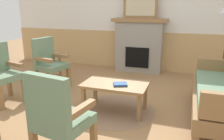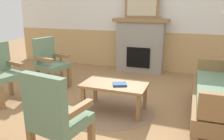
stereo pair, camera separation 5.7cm
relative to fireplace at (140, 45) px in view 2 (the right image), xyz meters
The scene contains 12 objects.
ground_plane 2.44m from the fireplace, 90.00° to the right, with size 14.00×14.00×0.00m, color #997047.
wall_back 0.70m from the fireplace, 90.00° to the left, with size 7.20×0.14×2.70m.
fireplace is the anchor object (origin of this frame).
framed_picture 0.91m from the fireplace, 90.00° to the left, with size 0.80×0.04×0.56m.
couch 2.66m from the fireplace, 51.13° to the right, with size 0.70×1.80×0.98m.
coffee_table 2.33m from the fireplace, 86.09° to the right, with size 0.96×0.56×0.44m.
round_rug 2.41m from the fireplace, 86.09° to the right, with size 1.22×1.22×0.01m, color #896B51.
book_on_table 2.38m from the fireplace, 83.91° to the right, with size 0.20×0.16×0.03m, color navy.
armchair_near_fireplace 3.11m from the fireplace, 123.51° to the right, with size 0.58×0.58×0.98m.
armchair_by_window_left 2.23m from the fireplace, 127.37° to the right, with size 0.57×0.57×0.98m.
armchair_front_left 3.67m from the fireplace, 89.41° to the right, with size 0.55×0.55×0.98m.
side_table 2.15m from the fireplace, 145.42° to the right, with size 0.44×0.44×0.55m.
Camera 2 is at (1.21, -2.97, 1.54)m, focal length 36.25 mm.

